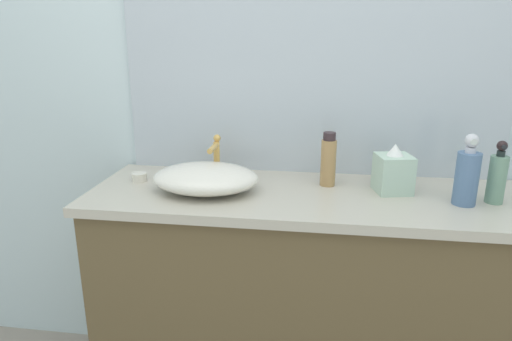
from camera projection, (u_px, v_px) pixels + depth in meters
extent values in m
cube|color=silver|center=(291.00, 66.00, 1.75)|extent=(6.00, 0.06, 2.60)
cube|color=brown|center=(303.00, 308.00, 1.71)|extent=(1.49, 0.47, 0.86)
cube|color=#B9B19F|center=(307.00, 197.00, 1.59)|extent=(1.53, 0.51, 0.03)
cube|color=#B2BCC6|center=(315.00, 24.00, 1.66)|extent=(1.45, 0.01, 1.13)
ellipsoid|color=silver|center=(206.00, 178.00, 1.59)|extent=(0.37, 0.29, 0.09)
cylinder|color=#D8A652|center=(217.00, 159.00, 1.75)|extent=(0.02, 0.02, 0.14)
cylinder|color=#D8A652|center=(213.00, 148.00, 1.68)|extent=(0.02, 0.11, 0.02)
sphere|color=#D8A652|center=(217.00, 138.00, 1.74)|extent=(0.03, 0.03, 0.03)
cylinder|color=slate|center=(467.00, 179.00, 1.45)|extent=(0.07, 0.07, 0.17)
cylinder|color=silver|center=(471.00, 150.00, 1.43)|extent=(0.03, 0.03, 0.02)
sphere|color=silver|center=(472.00, 141.00, 1.42)|extent=(0.04, 0.04, 0.04)
cylinder|color=silver|center=(473.00, 141.00, 1.41)|extent=(0.02, 0.02, 0.02)
cylinder|color=#AB824F|center=(328.00, 163.00, 1.64)|extent=(0.06, 0.06, 0.17)
cylinder|color=#332629|center=(329.00, 136.00, 1.61)|extent=(0.04, 0.04, 0.03)
cylinder|color=gray|center=(497.00, 180.00, 1.47)|extent=(0.06, 0.06, 0.16)
cylinder|color=black|center=(501.00, 154.00, 1.44)|extent=(0.03, 0.03, 0.02)
sphere|color=black|center=(502.00, 146.00, 1.44)|extent=(0.03, 0.03, 0.03)
cylinder|color=black|center=(503.00, 147.00, 1.43)|extent=(0.02, 0.02, 0.02)
cube|color=#B1CEB8|center=(393.00, 174.00, 1.58)|extent=(0.14, 0.14, 0.13)
cone|color=white|center=(395.00, 150.00, 1.55)|extent=(0.06, 0.06, 0.04)
cylinder|color=silver|center=(139.00, 177.00, 1.70)|extent=(0.06, 0.06, 0.03)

